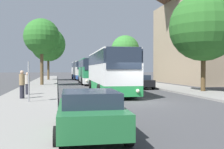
# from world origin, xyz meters

# --- Properties ---
(ground_plane) EXTENTS (300.00, 300.00, 0.00)m
(ground_plane) POSITION_xyz_m (0.00, 0.00, 0.00)
(ground_plane) COLOR #424244
(ground_plane) RESTS_ON ground
(sidewalk_left) EXTENTS (4.00, 120.00, 0.15)m
(sidewalk_left) POSITION_xyz_m (-7.00, 0.00, 0.07)
(sidewalk_left) COLOR gray
(sidewalk_left) RESTS_ON ground_plane
(building_right_background) EXTENTS (14.43, 15.11, 16.32)m
(building_right_background) POSITION_xyz_m (18.35, 19.07, 8.16)
(building_right_background) COLOR gray
(building_right_background) RESTS_ON ground_plane
(bus_front) EXTENTS (3.16, 11.74, 3.53)m
(bus_front) POSITION_xyz_m (-0.62, 6.22, 1.88)
(bus_front) COLOR #238942
(bus_front) RESTS_ON ground_plane
(bus_middle) EXTENTS (3.07, 11.00, 3.42)m
(bus_middle) POSITION_xyz_m (-0.51, 20.81, 1.83)
(bus_middle) COLOR silver
(bus_middle) RESTS_ON ground_plane
(bus_rear) EXTENTS (2.90, 11.57, 3.52)m
(bus_rear) POSITION_xyz_m (-0.58, 35.80, 1.88)
(bus_rear) COLOR #2D519E
(bus_rear) RESTS_ON ground_plane
(parked_car_left_curb) EXTENTS (2.19, 4.07, 1.42)m
(parked_car_left_curb) POSITION_xyz_m (-4.05, -7.81, 0.75)
(parked_car_left_curb) COLOR #236B38
(parked_car_left_curb) RESTS_ON ground_plane
(parked_car_right_near) EXTENTS (2.12, 4.00, 1.45)m
(parked_car_right_near) POSITION_xyz_m (3.66, 10.52, 0.76)
(parked_car_right_near) COLOR black
(parked_car_right_near) RESTS_ON ground_plane
(parked_car_right_far) EXTENTS (1.97, 4.64, 1.46)m
(parked_car_right_far) POSITION_xyz_m (4.09, 27.42, 0.76)
(parked_car_right_far) COLOR silver
(parked_car_right_far) RESTS_ON ground_plane
(bus_stop_sign) EXTENTS (0.08, 0.45, 2.39)m
(bus_stop_sign) POSITION_xyz_m (-6.67, 0.29, 1.64)
(bus_stop_sign) COLOR gray
(bus_stop_sign) RESTS_ON sidewalk_left
(pedestrian_waiting_near) EXTENTS (0.36, 0.36, 1.68)m
(pedestrian_waiting_near) POSITION_xyz_m (-7.23, 4.92, 1.00)
(pedestrian_waiting_near) COLOR #23232D
(pedestrian_waiting_near) RESTS_ON sidewalk_left
(pedestrian_waiting_far) EXTENTS (0.36, 0.36, 1.84)m
(pedestrian_waiting_far) POSITION_xyz_m (-7.28, 2.21, 1.09)
(pedestrian_waiting_far) COLOR #23232D
(pedestrian_waiting_far) RESTS_ON sidewalk_left
(tree_left_near) EXTENTS (4.36, 4.36, 8.09)m
(tree_left_near) POSITION_xyz_m (-6.85, 17.34, 6.03)
(tree_left_near) COLOR brown
(tree_left_near) RESTS_ON sidewalk_left
(tree_left_far) EXTENTS (6.19, 6.19, 9.51)m
(tree_left_far) POSITION_xyz_m (-6.57, 33.09, 6.55)
(tree_left_far) COLOR brown
(tree_left_far) RESTS_ON sidewalk_left
(tree_right_near) EXTENTS (4.62, 4.62, 7.47)m
(tree_right_near) POSITION_xyz_m (5.97, 25.91, 5.29)
(tree_right_near) COLOR #47331E
(tree_right_near) RESTS_ON sidewalk_right
(tree_right_mid) EXTENTS (5.97, 5.97, 8.59)m
(tree_right_mid) POSITION_xyz_m (7.51, 4.98, 5.75)
(tree_right_mid) COLOR #513D23
(tree_right_mid) RESTS_ON sidewalk_right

